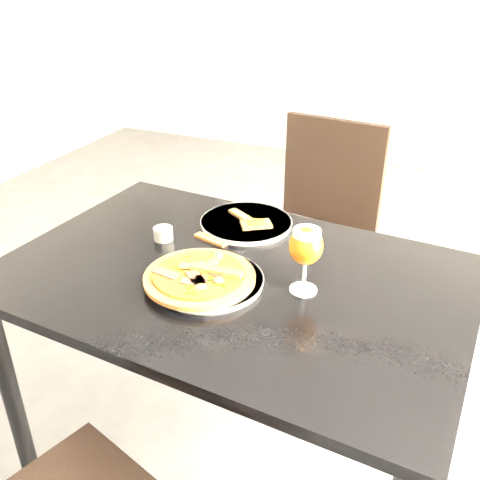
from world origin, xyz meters
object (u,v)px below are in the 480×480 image
at_px(dining_table, 232,301).
at_px(chair_far, 317,230).
at_px(beer_glass, 306,246).
at_px(pizza, 200,276).

bearing_deg(dining_table, chair_far, 92.88).
bearing_deg(beer_glass, chair_far, 103.01).
height_order(pizza, beer_glass, beer_glass).
xyz_separation_m(chair_far, beer_glass, (0.18, -0.79, 0.36)).
bearing_deg(dining_table, beer_glass, 1.69).
bearing_deg(pizza, beer_glass, 17.50).
xyz_separation_m(dining_table, beer_glass, (0.20, -0.01, 0.21)).
bearing_deg(chair_far, beer_glass, -70.21).
bearing_deg(pizza, chair_far, 85.81).
relative_size(dining_table, beer_glass, 7.27).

